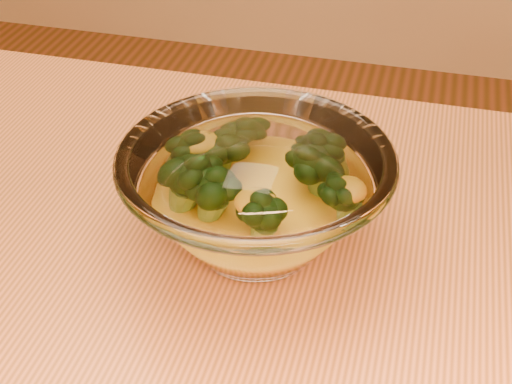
% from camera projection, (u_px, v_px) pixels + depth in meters
% --- Properties ---
extents(glass_bowl, '(0.22, 0.22, 0.10)m').
position_uv_depth(glass_bowl, '(256.00, 197.00, 0.56)').
color(glass_bowl, white).
rests_on(glass_bowl, table).
extents(cheese_sauce, '(0.12, 0.12, 0.03)m').
position_uv_depth(cheese_sauce, '(256.00, 217.00, 0.57)').
color(cheese_sauce, orange).
rests_on(cheese_sauce, glass_bowl).
extents(broccoli_heap, '(0.15, 0.12, 0.05)m').
position_uv_depth(broccoli_heap, '(252.00, 177.00, 0.57)').
color(broccoli_heap, black).
rests_on(broccoli_heap, cheese_sauce).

